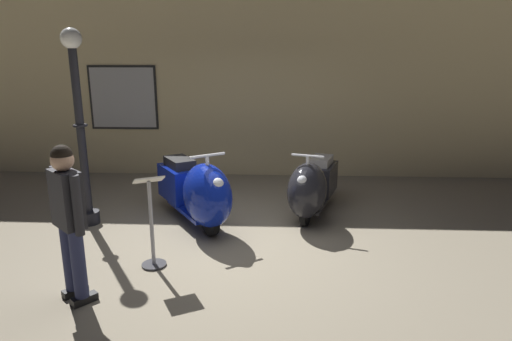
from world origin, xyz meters
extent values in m
plane|color=gray|center=(0.00, 0.00, 0.00)|extent=(60.00, 60.00, 0.00)
cube|color=#CCB784|center=(0.00, 3.44, 1.73)|extent=(18.00, 0.20, 3.47)
cube|color=black|center=(-2.31, 3.32, 1.50)|extent=(1.30, 0.03, 1.21)
cube|color=#9E9E9E|center=(-2.31, 3.30, 1.50)|extent=(1.22, 0.01, 1.13)
cylinder|color=black|center=(-0.25, 0.36, 0.22)|extent=(0.32, 0.42, 0.44)
cylinder|color=silver|center=(-0.25, 0.36, 0.22)|extent=(0.20, 0.23, 0.20)
cylinder|color=black|center=(-0.83, 1.24, 0.22)|extent=(0.32, 0.42, 0.44)
cylinder|color=silver|center=(-0.83, 1.24, 0.22)|extent=(0.20, 0.23, 0.20)
cube|color=navy|center=(-0.54, 0.80, 0.20)|extent=(0.92, 1.10, 0.06)
ellipsoid|color=navy|center=(-0.28, 0.40, 0.54)|extent=(1.00, 1.09, 0.84)
cube|color=navy|center=(-0.81, 1.20, 0.47)|extent=(0.79, 0.87, 0.49)
cube|color=black|center=(-0.81, 1.20, 0.78)|extent=(0.55, 0.61, 0.13)
sphere|color=silver|center=(-0.11, 0.15, 0.77)|extent=(0.17, 0.17, 0.17)
cylinder|color=silver|center=(-0.26, 0.38, 0.92)|extent=(0.05, 0.05, 0.31)
cylinder|color=silver|center=(-0.26, 0.38, 1.08)|extent=(0.43, 0.30, 0.04)
cylinder|color=black|center=(1.04, 0.77, 0.20)|extent=(0.20, 0.41, 0.41)
cylinder|color=silver|center=(1.04, 0.77, 0.20)|extent=(0.15, 0.20, 0.18)
cylinder|color=black|center=(1.33, 1.69, 0.20)|extent=(0.20, 0.41, 0.41)
cylinder|color=silver|center=(1.33, 1.69, 0.20)|extent=(0.15, 0.20, 0.18)
cube|color=black|center=(1.18, 1.23, 0.18)|extent=(0.64, 1.04, 0.05)
ellipsoid|color=black|center=(1.05, 0.81, 0.50)|extent=(0.76, 0.98, 0.78)
cube|color=black|center=(1.32, 1.65, 0.43)|extent=(0.60, 0.79, 0.45)
cube|color=gray|center=(1.32, 1.65, 0.71)|extent=(0.42, 0.55, 0.12)
sphere|color=silver|center=(0.97, 0.54, 0.71)|extent=(0.15, 0.15, 0.15)
cylinder|color=silver|center=(1.04, 0.79, 0.85)|extent=(0.04, 0.04, 0.29)
cylinder|color=silver|center=(1.04, 0.79, 0.99)|extent=(0.44, 0.17, 0.03)
cylinder|color=black|center=(-2.01, 0.68, 0.09)|extent=(0.28, 0.28, 0.18)
cylinder|color=black|center=(-2.01, 0.68, 1.29)|extent=(0.11, 0.11, 2.22)
torus|color=black|center=(-2.01, 0.68, 1.40)|extent=(0.19, 0.19, 0.04)
sphere|color=white|center=(-2.01, 0.68, 2.52)|extent=(0.27, 0.27, 0.27)
cube|color=black|center=(-1.23, -1.34, 0.04)|extent=(0.23, 0.24, 0.08)
cylinder|color=#23284C|center=(-1.24, -1.36, 0.46)|extent=(0.13, 0.13, 0.77)
cube|color=black|center=(-1.38, -1.20, 0.04)|extent=(0.23, 0.24, 0.08)
cylinder|color=#23284C|center=(-1.39, -1.22, 0.46)|extent=(0.13, 0.13, 0.77)
cube|color=#232328|center=(-1.32, -1.29, 1.04)|extent=(0.39, 0.38, 0.55)
cylinder|color=#232328|center=(-1.15, -1.43, 1.04)|extent=(0.08, 0.08, 0.56)
cylinder|color=#232328|center=(-1.48, -1.14, 1.04)|extent=(0.08, 0.08, 0.56)
sphere|color=tan|center=(-1.32, -1.29, 1.42)|extent=(0.21, 0.21, 0.21)
sphere|color=black|center=(-1.32, -1.29, 1.46)|extent=(0.19, 0.19, 0.19)
cylinder|color=#333338|center=(-0.76, -0.55, 0.01)|extent=(0.28, 0.28, 0.02)
cylinder|color=#A5A5AD|center=(-0.76, -0.55, 0.51)|extent=(0.04, 0.04, 0.98)
cube|color=silver|center=(-0.76, -0.55, 1.02)|extent=(0.39, 0.34, 0.12)
camera|label=1|loc=(0.63, -5.12, 2.38)|focal=31.38mm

